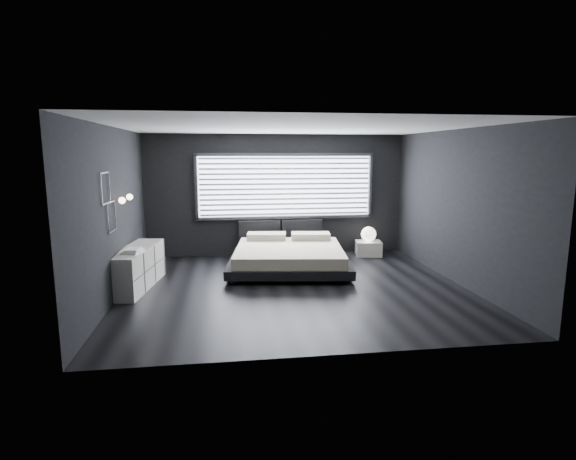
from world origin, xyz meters
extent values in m
plane|color=black|center=(0.00, 0.00, 0.00)|extent=(6.00, 6.00, 0.00)
plane|color=white|center=(0.00, 0.00, 2.80)|extent=(6.00, 6.00, 0.00)
cube|color=black|center=(0.00, 2.75, 1.40)|extent=(6.00, 0.04, 2.80)
cube|color=black|center=(0.00, -2.75, 1.40)|extent=(6.00, 0.04, 2.80)
cube|color=black|center=(-3.00, 0.00, 1.40)|extent=(0.04, 5.50, 2.80)
cube|color=black|center=(3.00, 0.00, 1.40)|extent=(0.04, 5.50, 2.80)
cube|color=white|center=(0.20, 2.73, 1.61)|extent=(4.00, 0.02, 1.38)
cube|color=#47474C|center=(-1.84, 2.70, 1.61)|extent=(0.06, 0.08, 1.48)
cube|color=#47474C|center=(2.24, 2.70, 1.61)|extent=(0.06, 0.08, 1.48)
cube|color=#47474C|center=(0.20, 2.70, 2.34)|extent=(4.14, 0.08, 0.06)
cube|color=#47474C|center=(0.20, 2.70, 0.88)|extent=(4.14, 0.08, 0.06)
cube|color=silver|center=(0.20, 2.67, 1.61)|extent=(3.94, 0.03, 1.32)
cube|color=black|center=(-0.42, 2.64, 0.57)|extent=(0.96, 0.16, 0.52)
cube|color=black|center=(0.58, 2.64, 0.57)|extent=(0.96, 0.16, 0.52)
cylinder|color=silver|center=(-2.95, 0.05, 1.60)|extent=(0.10, 0.02, 0.02)
sphere|color=#FFE5B7|center=(-2.88, 0.05, 1.60)|extent=(0.11, 0.11, 0.11)
cylinder|color=silver|center=(-2.95, 0.65, 1.60)|extent=(0.10, 0.02, 0.02)
sphere|color=#FFE5B7|center=(-2.88, 0.65, 1.60)|extent=(0.11, 0.11, 0.11)
cube|color=#47474C|center=(-2.98, -0.55, 2.08)|extent=(0.01, 0.46, 0.02)
cube|color=#47474C|center=(-2.98, -0.55, 1.62)|extent=(0.01, 0.46, 0.02)
cube|color=#47474C|center=(-2.98, -0.32, 1.85)|extent=(0.01, 0.02, 0.46)
cube|color=#47474C|center=(-2.98, -0.78, 1.85)|extent=(0.01, 0.02, 0.46)
cube|color=#47474C|center=(-2.98, -0.30, 1.61)|extent=(0.01, 0.46, 0.02)
cube|color=#47474C|center=(-2.98, -0.30, 1.15)|extent=(0.01, 0.46, 0.02)
cube|color=#47474C|center=(-2.98, -0.07, 1.38)|extent=(0.01, 0.02, 0.46)
cube|color=#47474C|center=(-2.98, -0.53, 1.38)|extent=(0.01, 0.02, 0.46)
cube|color=black|center=(-1.07, 0.46, 0.04)|extent=(0.15, 0.15, 0.09)
cube|color=black|center=(0.98, 0.19, 0.04)|extent=(0.15, 0.15, 0.09)
cube|color=black|center=(-0.83, 2.29, 0.04)|extent=(0.15, 0.15, 0.09)
cube|color=black|center=(1.22, 2.03, 0.04)|extent=(0.15, 0.15, 0.09)
cube|color=black|center=(0.08, 1.24, 0.17)|extent=(2.67, 2.57, 0.17)
cube|color=beige|center=(0.08, 1.24, 0.37)|extent=(2.39, 2.39, 0.22)
cube|color=#BEB7A1|center=(-0.30, 2.15, 0.55)|extent=(0.90, 0.56, 0.14)
cube|color=#BEB7A1|center=(0.67, 2.02, 0.55)|extent=(0.90, 0.56, 0.14)
cube|color=white|center=(2.10, 2.29, 0.17)|extent=(0.65, 0.57, 0.34)
sphere|color=white|center=(2.09, 2.27, 0.51)|extent=(0.35, 0.35, 0.35)
cube|color=white|center=(-2.78, 0.41, 0.36)|extent=(0.76, 1.84, 0.72)
cube|color=#47474C|center=(-2.53, 0.38, 0.36)|extent=(0.27, 1.75, 0.70)
cube|color=white|center=(-2.76, 0.05, 0.74)|extent=(0.35, 0.41, 0.04)
cube|color=white|center=(-2.75, 0.03, 0.77)|extent=(0.28, 0.35, 0.03)
camera|label=1|loc=(-1.19, -7.63, 2.37)|focal=28.00mm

